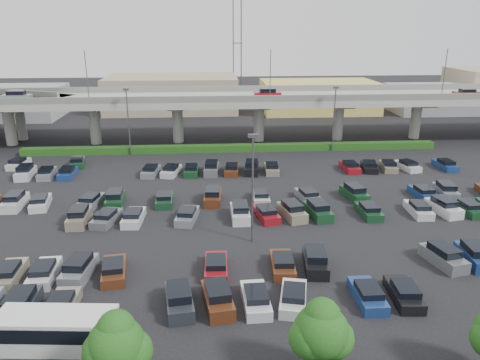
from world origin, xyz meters
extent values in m
plane|color=black|center=(0.00, 0.00, 0.00)|extent=(280.00, 280.00, 0.00)
cube|color=gray|center=(0.00, 32.00, 7.25)|extent=(150.00, 13.00, 1.10)
cube|color=slate|center=(0.00, 25.75, 8.30)|extent=(150.00, 0.50, 1.00)
cube|color=slate|center=(0.00, 38.25, 8.30)|extent=(150.00, 0.50, 1.00)
cylinder|color=gray|center=(-37.00, 32.00, 3.35)|extent=(1.80, 1.80, 6.70)
cube|color=slate|center=(-37.00, 32.00, 6.50)|extent=(2.60, 9.75, 0.50)
cylinder|color=gray|center=(-23.00, 32.00, 3.35)|extent=(1.80, 1.80, 6.70)
cube|color=slate|center=(-23.00, 32.00, 6.50)|extent=(2.60, 9.75, 0.50)
cylinder|color=gray|center=(-9.00, 32.00, 3.35)|extent=(1.80, 1.80, 6.70)
cube|color=slate|center=(-9.00, 32.00, 6.50)|extent=(2.60, 9.75, 0.50)
cylinder|color=gray|center=(5.00, 32.00, 3.35)|extent=(1.80, 1.80, 6.70)
cube|color=slate|center=(5.00, 32.00, 6.50)|extent=(2.60, 9.75, 0.50)
cylinder|color=gray|center=(19.00, 32.00, 3.35)|extent=(1.80, 1.80, 6.70)
cube|color=slate|center=(19.00, 32.00, 6.50)|extent=(2.60, 9.75, 0.50)
cylinder|color=gray|center=(33.00, 32.00, 3.35)|extent=(1.80, 1.80, 6.70)
cube|color=slate|center=(33.00, 32.00, 6.50)|extent=(2.60, 9.75, 0.50)
cube|color=slate|center=(-34.00, 29.00, 8.32)|extent=(4.40, 1.82, 1.05)
cube|color=black|center=(-34.00, 29.00, 9.14)|extent=(2.60, 1.60, 0.65)
cube|color=maroon|center=(6.00, 29.00, 8.32)|extent=(4.40, 1.82, 1.05)
cube|color=black|center=(6.00, 29.00, 9.14)|extent=(2.60, 1.60, 0.65)
cube|color=#552A16|center=(40.00, 29.00, 8.21)|extent=(4.40, 1.82, 0.82)
cube|color=black|center=(40.00, 29.00, 8.84)|extent=(2.30, 1.60, 0.50)
cylinder|color=#4A494E|center=(-22.00, 25.90, 11.80)|extent=(0.14, 0.14, 8.00)
cylinder|color=#4A494E|center=(6.00, 25.90, 11.80)|extent=(0.14, 0.14, 8.00)
cylinder|color=#4A494E|center=(34.00, 25.90, 11.80)|extent=(0.14, 0.14, 8.00)
cylinder|color=gray|center=(-36.59, 35.82, 3.35)|extent=(1.60, 1.60, 6.70)
cube|color=#173B11|center=(0.00, 25.00, 0.55)|extent=(66.00, 1.60, 1.10)
sphere|color=#1C4512|center=(-9.00, -26.67, 3.37)|extent=(3.04, 3.04, 3.04)
sphere|color=#1C4512|center=(-8.29, -26.57, 2.82)|extent=(2.39, 2.39, 2.39)
sphere|color=#1C4512|center=(-9.60, -26.75, 3.04)|extent=(2.39, 2.39, 2.39)
sphere|color=#1C4512|center=(-8.96, -26.55, 4.24)|extent=(2.06, 2.06, 2.06)
sphere|color=#1C4512|center=(2.00, -26.39, 3.39)|extent=(3.07, 3.07, 3.07)
sphere|color=#1C4512|center=(2.71, -26.29, 2.85)|extent=(2.41, 2.41, 2.41)
sphere|color=#1C4512|center=(1.40, -26.47, 3.07)|extent=(2.41, 2.41, 2.41)
sphere|color=#1C4512|center=(2.04, -26.27, 4.27)|extent=(2.08, 2.08, 2.08)
cube|color=silver|center=(-13.63, -22.18, 1.06)|extent=(7.44, 3.08, 2.11)
cube|color=black|center=(-13.63, -22.18, 1.56)|extent=(6.44, 3.04, 0.96)
cube|color=silver|center=(-13.63, -22.18, 2.23)|extent=(7.55, 3.19, 0.25)
cube|color=#252931|center=(-17.25, -18.50, 0.53)|extent=(1.94, 4.45, 1.05)
cube|color=black|center=(-17.25, -18.50, 1.34)|extent=(1.67, 2.64, 0.65)
cube|color=gray|center=(-14.50, -18.50, 0.41)|extent=(1.86, 4.42, 0.82)
cube|color=black|center=(-14.50, -18.70, 1.04)|extent=(1.62, 2.32, 0.50)
cube|color=#252931|center=(-6.25, -18.50, 0.53)|extent=(2.41, 4.61, 1.05)
cube|color=black|center=(-6.25, -18.50, 1.34)|extent=(1.94, 2.79, 0.65)
cube|color=#552A16|center=(-3.50, -18.50, 0.53)|extent=(2.44, 4.62, 1.05)
cube|color=black|center=(-3.50, -18.50, 1.34)|extent=(1.96, 2.80, 0.65)
cube|color=silver|center=(-0.75, -18.50, 0.41)|extent=(1.98, 4.46, 0.82)
cube|color=black|center=(-0.75, -18.70, 1.04)|extent=(1.68, 2.36, 0.50)
cube|color=silver|center=(2.00, -18.50, 0.41)|extent=(2.76, 4.69, 0.82)
cube|color=black|center=(2.00, -18.69, 1.04)|extent=(2.07, 2.60, 0.50)
cube|color=navy|center=(7.50, -18.50, 0.41)|extent=(1.83, 4.40, 0.82)
cube|color=black|center=(7.50, -18.70, 1.04)|extent=(1.60, 2.30, 0.50)
cube|color=black|center=(10.25, -18.50, 0.41)|extent=(2.10, 4.51, 0.82)
cube|color=black|center=(10.25, -18.70, 1.04)|extent=(1.75, 2.40, 0.50)
cube|color=gray|center=(-20.00, -13.50, 0.41)|extent=(1.99, 4.47, 0.82)
cube|color=black|center=(-20.00, -13.70, 1.04)|extent=(1.69, 2.36, 0.50)
cube|color=silver|center=(-17.25, -13.50, 0.41)|extent=(2.01, 4.47, 0.82)
cube|color=black|center=(-17.25, -13.70, 1.04)|extent=(1.70, 2.37, 0.50)
cube|color=slate|center=(-14.50, -13.50, 0.53)|extent=(2.34, 4.59, 1.05)
cube|color=black|center=(-14.50, -13.50, 1.34)|extent=(1.90, 2.77, 0.65)
cube|color=#552A16|center=(-11.75, -13.50, 0.41)|extent=(2.40, 4.61, 0.82)
cube|color=black|center=(-11.75, -13.70, 1.04)|extent=(1.90, 2.50, 0.50)
cube|color=maroon|center=(-3.50, -13.50, 0.41)|extent=(1.96, 4.45, 0.82)
cube|color=black|center=(-3.50, -13.70, 1.04)|extent=(1.67, 2.35, 0.50)
cube|color=#552A16|center=(2.00, -13.50, 0.41)|extent=(2.05, 4.49, 0.82)
cube|color=black|center=(2.00, -13.70, 1.04)|extent=(1.72, 2.38, 0.50)
cube|color=black|center=(4.75, -13.50, 0.53)|extent=(2.31, 4.58, 1.05)
cube|color=black|center=(4.75, -13.50, 1.34)|extent=(1.89, 2.77, 0.65)
cube|color=#5B5E63|center=(15.75, -13.50, 0.53)|extent=(2.73, 4.69, 1.05)
cube|color=black|center=(15.75, -13.50, 1.34)|extent=(2.13, 2.89, 0.65)
cube|color=navy|center=(18.50, -13.50, 0.53)|extent=(2.15, 4.53, 1.05)
cube|color=black|center=(18.50, -13.50, 1.34)|extent=(1.80, 2.72, 0.65)
cube|color=gray|center=(-17.25, -2.50, 0.53)|extent=(1.93, 4.45, 1.05)
cube|color=black|center=(-17.25, -2.50, 1.34)|extent=(1.67, 2.64, 0.65)
cube|color=#5B5E63|center=(-14.50, -2.50, 0.41)|extent=(2.79, 4.70, 0.82)
cube|color=black|center=(-14.50, -2.69, 1.04)|extent=(2.09, 2.61, 0.50)
cube|color=silver|center=(-11.75, -2.50, 0.41)|extent=(2.08, 4.50, 0.82)
cube|color=black|center=(-11.75, -2.70, 1.04)|extent=(1.74, 2.39, 0.50)
cube|color=slate|center=(-6.25, -2.50, 0.41)|extent=(2.53, 4.64, 0.82)
cube|color=black|center=(-6.25, -2.70, 1.04)|extent=(1.97, 2.54, 0.50)
cube|color=silver|center=(-0.75, -2.50, 0.53)|extent=(1.86, 4.42, 1.05)
cube|color=black|center=(-0.75, -2.50, 1.34)|extent=(1.63, 2.62, 0.65)
cube|color=maroon|center=(2.00, -2.50, 0.41)|extent=(2.67, 4.68, 0.82)
cube|color=black|center=(2.00, -2.70, 1.04)|extent=(2.03, 2.58, 0.50)
cube|color=gray|center=(4.75, -2.50, 0.53)|extent=(2.75, 4.69, 1.05)
cube|color=black|center=(4.75, -2.50, 1.34)|extent=(2.14, 2.89, 0.65)
cube|color=#163F22|center=(7.50, -2.50, 0.53)|extent=(2.48, 4.63, 1.05)
cube|color=black|center=(7.50, -2.50, 1.34)|extent=(1.99, 2.82, 0.65)
cube|color=#163F22|center=(13.00, -2.50, 0.41)|extent=(1.91, 4.44, 0.82)
cube|color=black|center=(13.00, -2.70, 1.04)|extent=(1.65, 2.33, 0.50)
cube|color=silver|center=(18.50, -2.50, 0.41)|extent=(2.03, 4.48, 0.82)
cube|color=black|center=(18.50, -2.70, 1.04)|extent=(1.71, 2.37, 0.50)
cube|color=silver|center=(21.25, -2.50, 0.53)|extent=(2.63, 4.67, 1.05)
cube|color=black|center=(21.25, -2.50, 1.34)|extent=(2.07, 2.86, 0.65)
cube|color=#163F22|center=(24.00, -2.50, 0.41)|extent=(2.16, 4.53, 0.82)
cube|color=black|center=(24.00, -2.70, 1.04)|extent=(1.78, 2.42, 0.50)
cube|color=silver|center=(-25.50, 2.50, 0.53)|extent=(1.87, 4.42, 1.05)
cube|color=black|center=(-25.50, 2.50, 1.34)|extent=(1.63, 2.62, 0.65)
cube|color=silver|center=(-22.75, 2.50, 0.41)|extent=(2.48, 4.63, 0.82)
cube|color=black|center=(-22.75, 2.30, 1.04)|extent=(1.94, 2.52, 0.50)
cube|color=slate|center=(-17.25, 2.50, 0.41)|extent=(2.59, 4.66, 0.82)
cube|color=black|center=(-17.25, 2.30, 1.04)|extent=(1.99, 2.55, 0.50)
cube|color=#163F22|center=(-14.50, 2.50, 0.53)|extent=(1.98, 4.46, 1.05)
cube|color=black|center=(-14.50, 2.50, 1.34)|extent=(1.70, 2.66, 0.65)
cube|color=#163F22|center=(-9.00, 2.50, 0.41)|extent=(1.96, 4.45, 0.82)
cube|color=black|center=(-9.00, 2.30, 1.04)|extent=(1.67, 2.35, 0.50)
cube|color=#552A16|center=(-3.50, 2.50, 0.53)|extent=(2.17, 4.53, 1.05)
cube|color=black|center=(-3.50, 2.50, 1.34)|extent=(1.80, 2.72, 0.65)
cube|color=silver|center=(2.00, 2.50, 0.41)|extent=(1.93, 4.44, 0.82)
cube|color=black|center=(2.00, 2.30, 1.04)|extent=(1.66, 2.34, 0.50)
cube|color=slate|center=(7.50, 2.50, 0.41)|extent=(2.59, 4.66, 0.82)
cube|color=black|center=(7.50, 2.30, 1.04)|extent=(1.99, 2.55, 0.50)
cube|color=#163F22|center=(13.00, 2.50, 0.53)|extent=(2.54, 4.65, 1.05)
cube|color=black|center=(13.00, 2.50, 1.34)|extent=(2.02, 2.84, 0.65)
cube|color=navy|center=(21.25, 2.50, 0.41)|extent=(2.06, 4.49, 0.82)
cube|color=black|center=(21.25, 2.30, 1.04)|extent=(1.72, 2.38, 0.50)
cube|color=slate|center=(24.00, 2.50, 0.53)|extent=(2.33, 4.58, 1.05)
cube|color=black|center=(24.00, 2.50, 1.34)|extent=(1.90, 2.77, 0.65)
cube|color=silver|center=(-28.25, 13.50, 0.53)|extent=(2.13, 4.52, 1.05)
cube|color=black|center=(-28.25, 13.50, 1.34)|extent=(1.78, 2.71, 0.65)
cube|color=slate|center=(-25.50, 13.50, 0.41)|extent=(2.23, 4.55, 0.82)
cube|color=black|center=(-25.50, 13.30, 1.04)|extent=(1.81, 2.44, 0.50)
cube|color=navy|center=(-22.75, 13.50, 0.41)|extent=(1.89, 4.43, 0.82)
cube|color=black|center=(-22.75, 13.30, 1.04)|extent=(1.64, 2.33, 0.50)
cube|color=slate|center=(-11.75, 13.50, 0.41)|extent=(2.33, 4.58, 0.82)
cube|color=black|center=(-11.75, 13.30, 1.04)|extent=(1.86, 2.47, 0.50)
cube|color=silver|center=(-9.00, 13.50, 0.41)|extent=(2.76, 4.70, 0.82)
cube|color=black|center=(-9.00, 13.31, 1.04)|extent=(2.07, 2.60, 0.50)
cube|color=#163F22|center=(-6.25, 13.50, 0.41)|extent=(1.97, 4.46, 0.82)
cube|color=black|center=(-6.25, 13.30, 1.04)|extent=(1.68, 2.35, 0.50)
cube|color=#5B5E63|center=(-3.50, 13.50, 0.53)|extent=(2.20, 4.54, 1.05)
cube|color=black|center=(-3.50, 13.50, 1.34)|extent=(1.82, 2.73, 0.65)
cube|color=#552A16|center=(-0.75, 13.50, 0.41)|extent=(2.23, 4.55, 0.82)
cube|color=black|center=(-0.75, 13.30, 1.04)|extent=(1.81, 2.44, 0.50)
cube|color=black|center=(2.00, 13.50, 0.53)|extent=(2.36, 4.59, 1.05)
cube|color=black|center=(2.00, 13.50, 1.34)|extent=(1.92, 2.78, 0.65)
cube|color=gray|center=(4.75, 13.50, 0.41)|extent=(2.06, 4.49, 0.82)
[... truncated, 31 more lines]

